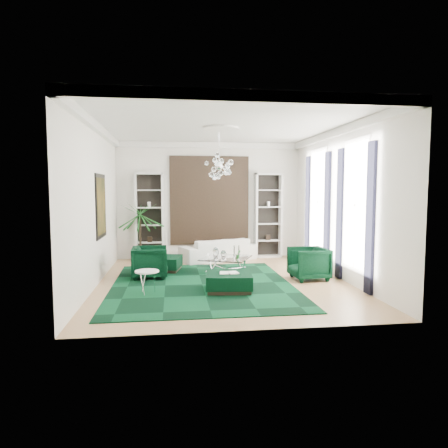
{
  "coord_description": "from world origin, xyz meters",
  "views": [
    {
      "loc": [
        -1.2,
        -9.65,
        2.27
      ],
      "look_at": [
        0.1,
        0.5,
        1.38
      ],
      "focal_mm": 32.0,
      "sensor_mm": 36.0,
      "label": 1
    }
  ],
  "objects": [
    {
      "name": "wall_front",
      "position": [
        0.0,
        -3.51,
        1.9
      ],
      "size": [
        6.0,
        0.02,
        3.8
      ],
      "primitive_type": "cube",
      "color": "silver",
      "rests_on": "ground"
    },
    {
      "name": "curtain_near_b",
      "position": [
        2.96,
        -0.12,
        1.65
      ],
      "size": [
        0.07,
        0.3,
        3.25
      ],
      "primitive_type": "cube",
      "color": "black",
      "rests_on": "floor"
    },
    {
      "name": "palm",
      "position": [
        -2.23,
        3.13,
        1.2
      ],
      "size": [
        1.86,
        1.86,
        2.4
      ],
      "primitive_type": null,
      "rotation": [
        0.0,
        0.0,
        0.28
      ],
      "color": "#19591E",
      "rests_on": "floor"
    },
    {
      "name": "side_table",
      "position": [
        -1.77,
        -1.01,
        0.25
      ],
      "size": [
        0.56,
        0.56,
        0.5
      ],
      "primitive_type": "cylinder",
      "rotation": [
        0.0,
        0.0,
        -0.08
      ],
      "color": "white",
      "rests_on": "floor"
    },
    {
      "name": "ceiling_medallion",
      "position": [
        0.0,
        0.3,
        3.77
      ],
      "size": [
        0.9,
        0.9,
        0.05
      ],
      "primitive_type": "cylinder",
      "color": "white",
      "rests_on": "ceiling"
    },
    {
      "name": "sofa",
      "position": [
        0.22,
        2.89,
        0.35
      ],
      "size": [
        2.57,
        1.74,
        0.7
      ],
      "primitive_type": "imported",
      "rotation": [
        0.0,
        0.0,
        3.51
      ],
      "color": "white",
      "rests_on": "floor"
    },
    {
      "name": "crown_molding",
      "position": [
        0.0,
        0.0,
        3.7
      ],
      "size": [
        6.0,
        7.0,
        0.18
      ],
      "primitive_type": null,
      "color": "white",
      "rests_on": "ceiling"
    },
    {
      "name": "ottoman_side",
      "position": [
        -1.47,
        1.44,
        0.2
      ],
      "size": [
        1.07,
        1.07,
        0.4
      ],
      "primitive_type": "cube",
      "rotation": [
        0.0,
        0.0,
        -0.21
      ],
      "color": "black",
      "rests_on": "floor"
    },
    {
      "name": "tapestry",
      "position": [
        0.0,
        3.46,
        1.9
      ],
      "size": [
        2.5,
        0.06,
        2.8
      ],
      "primitive_type": "cube",
      "color": "black",
      "rests_on": "wall_back"
    },
    {
      "name": "armchair_left",
      "position": [
        -1.8,
        0.6,
        0.41
      ],
      "size": [
        0.93,
        0.9,
        0.81
      ],
      "primitive_type": "imported",
      "rotation": [
        0.0,
        0.0,
        1.61
      ],
      "color": "black",
      "rests_on": "floor"
    },
    {
      "name": "armchair_right",
      "position": [
        2.18,
        -0.08,
        0.41
      ],
      "size": [
        0.94,
        0.92,
        0.81
      ],
      "primitive_type": "imported",
      "rotation": [
        0.0,
        0.0,
        -1.51
      ],
      "color": "black",
      "rests_on": "floor"
    },
    {
      "name": "curtain_far_b",
      "position": [
        2.96,
        2.28,
        1.65
      ],
      "size": [
        0.07,
        0.3,
        3.25
      ],
      "primitive_type": "cube",
      "color": "black",
      "rests_on": "floor"
    },
    {
      "name": "wall_back",
      "position": [
        0.0,
        3.51,
        1.9
      ],
      "size": [
        6.0,
        0.02,
        3.8
      ],
      "primitive_type": "cube",
      "color": "silver",
      "rests_on": "ground"
    },
    {
      "name": "shelving_right",
      "position": [
        1.95,
        3.31,
        1.4
      ],
      "size": [
        0.9,
        0.38,
        2.8
      ],
      "primitive_type": null,
      "color": "white",
      "rests_on": "floor"
    },
    {
      "name": "painting",
      "position": [
        -2.97,
        0.6,
        1.85
      ],
      "size": [
        0.04,
        1.3,
        1.6
      ],
      "primitive_type": "cube",
      "color": "black",
      "rests_on": "wall_left"
    },
    {
      "name": "table_plant",
      "position": [
        0.52,
        0.77,
        0.53
      ],
      "size": [
        0.14,
        0.12,
        0.24
      ],
      "primitive_type": "imported",
      "rotation": [
        0.0,
        0.0,
        0.11
      ],
      "color": "#19591E",
      "rests_on": "coffee_table"
    },
    {
      "name": "chandelier",
      "position": [
        -0.01,
        0.59,
        2.85
      ],
      "size": [
        1.03,
        1.03,
        0.72
      ],
      "primitive_type": null,
      "rotation": [
        0.0,
        0.0,
        -0.35
      ],
      "color": "white",
      "rests_on": "ceiling"
    },
    {
      "name": "ottoman_front",
      "position": [
        0.02,
        -0.95,
        0.2
      ],
      "size": [
        1.1,
        1.1,
        0.4
      ],
      "primitive_type": "cube",
      "rotation": [
        0.0,
        0.0,
        -0.11
      ],
      "color": "black",
      "rests_on": "floor"
    },
    {
      "name": "shelving_left",
      "position": [
        -1.95,
        3.31,
        1.4
      ],
      "size": [
        0.9,
        0.38,
        2.8
      ],
      "primitive_type": null,
      "color": "white",
      "rests_on": "floor"
    },
    {
      "name": "curtain_far_a",
      "position": [
        2.96,
        0.72,
        1.65
      ],
      "size": [
        0.07,
        0.3,
        3.25
      ],
      "primitive_type": "cube",
      "color": "black",
      "rests_on": "floor"
    },
    {
      "name": "ceiling",
      "position": [
        0.0,
        0.0,
        3.81
      ],
      "size": [
        6.0,
        7.0,
        0.02
      ],
      "primitive_type": "cube",
      "color": "white",
      "rests_on": "ground"
    },
    {
      "name": "floor",
      "position": [
        0.0,
        0.0,
        -0.01
      ],
      "size": [
        6.0,
        7.0,
        0.02
      ],
      "primitive_type": "cube",
      "color": "tan",
      "rests_on": "ground"
    },
    {
      "name": "window_near",
      "position": [
        2.99,
        -0.9,
        1.9
      ],
      "size": [
        0.03,
        1.1,
        2.9
      ],
      "primitive_type": "cube",
      "color": "white",
      "rests_on": "wall_right"
    },
    {
      "name": "window_far",
      "position": [
        2.99,
        1.5,
        1.9
      ],
      "size": [
        0.03,
        1.1,
        2.9
      ],
      "primitive_type": "cube",
      "color": "white",
      "rests_on": "wall_right"
    },
    {
      "name": "rug",
      "position": [
        -0.53,
        -0.36,
        0.01
      ],
      "size": [
        4.2,
        5.0,
        0.02
      ],
      "primitive_type": "cube",
      "color": "black",
      "rests_on": "floor"
    },
    {
      "name": "curtain_near_a",
      "position": [
        2.96,
        -1.68,
        1.65
      ],
      "size": [
        0.07,
        0.3,
        3.25
      ],
      "primitive_type": "cube",
      "color": "black",
      "rests_on": "floor"
    },
    {
      "name": "book",
      "position": [
        0.02,
        -0.95,
        0.42
      ],
      "size": [
        0.42,
        0.28,
        0.03
      ],
      "primitive_type": "cube",
      "color": "white",
      "rests_on": "ottoman_front"
    },
    {
      "name": "coffee_table",
      "position": [
        0.22,
        1.02,
        0.21
      ],
      "size": [
        1.59,
        1.59,
        0.41
      ],
      "primitive_type": null,
      "rotation": [
        0.0,
        0.0,
        -0.42
      ],
      "color": "white",
      "rests_on": "floor"
    },
    {
      "name": "wall_left",
      "position": [
        -3.01,
        0.0,
        1.9
      ],
      "size": [
        0.02,
        7.0,
        3.8
      ],
      "primitive_type": "cube",
      "color": "silver",
      "rests_on": "ground"
    },
    {
      "name": "wall_right",
      "position": [
        3.01,
        0.0,
        1.9
      ],
      "size": [
        0.02,
        7.0,
        3.8
      ],
      "primitive_type": "cube",
      "color": "silver",
      "rests_on": "ground"
    }
  ]
}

